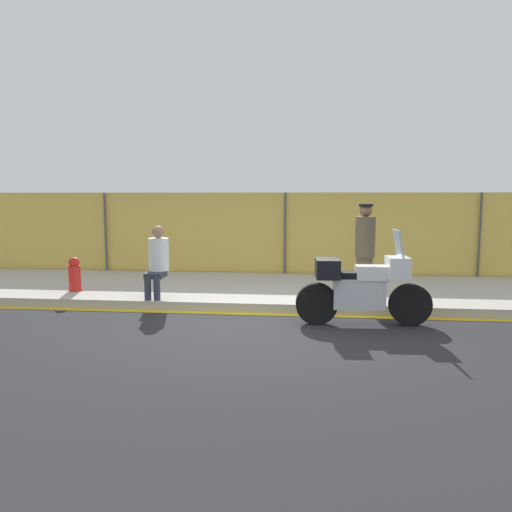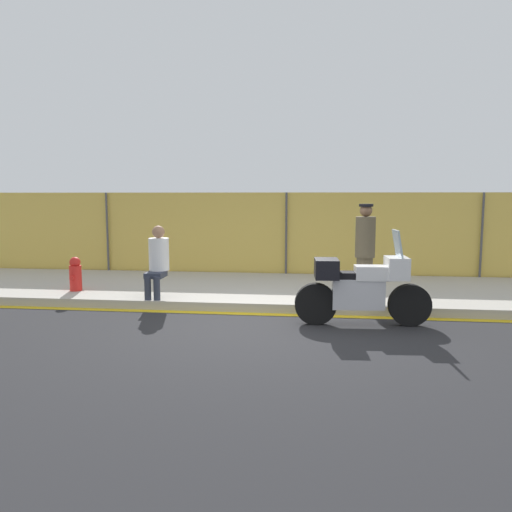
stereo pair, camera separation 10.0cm
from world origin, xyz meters
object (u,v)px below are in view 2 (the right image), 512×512
Objects in this scene: motorcycle at (362,287)px; fire_hydrant at (75,274)px; officer_standing at (365,250)px; person_seated_on_curb at (158,257)px.

fire_hydrant is (-5.39, 1.39, -0.12)m from motorcycle.
fire_hydrant is at bearing -179.56° from officer_standing.
motorcycle is at bearing -14.43° from fire_hydrant.
person_seated_on_curb is 1.96× the size of fire_hydrant.
person_seated_on_curb is (-3.79, -0.36, -0.15)m from officer_standing.
motorcycle is 3.78m from person_seated_on_curb.
officer_standing is 3.81m from person_seated_on_curb.
officer_standing reaches higher than fire_hydrant.
officer_standing is 5.60m from fire_hydrant.
officer_standing is 1.31× the size of person_seated_on_curb.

